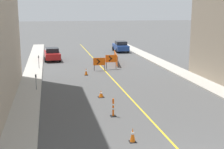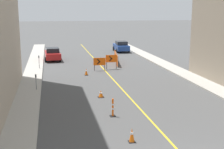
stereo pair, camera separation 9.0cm
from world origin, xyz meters
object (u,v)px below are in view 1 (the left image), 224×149
(parked_car_curb_mid, at_px, (121,46))
(parking_meter_far_curb, at_px, (39,59))
(traffic_cone_nearest, at_px, (133,135))
(parked_car_curb_near, at_px, (52,54))
(delineator_post_front, at_px, (113,109))
(arrow_barricade_secondary, at_px, (111,59))
(arrow_barricade_primary, at_px, (99,62))
(parking_meter_near_curb, at_px, (36,79))
(traffic_cone_third, at_px, (86,72))
(traffic_cone_second, at_px, (101,94))

(parked_car_curb_mid, distance_m, parking_meter_far_curb, 16.65)
(traffic_cone_nearest, distance_m, parked_car_curb_near, 25.74)
(traffic_cone_nearest, xyz_separation_m, parked_car_curb_mid, (6.80, 31.59, 0.44))
(delineator_post_front, height_order, arrow_barricade_secondary, arrow_barricade_secondary)
(arrow_barricade_primary, height_order, parking_meter_near_curb, parking_meter_near_curb)
(traffic_cone_nearest, relative_size, traffic_cone_third, 1.04)
(traffic_cone_third, xyz_separation_m, arrow_barricade_secondary, (3.00, 2.48, 0.75))
(traffic_cone_third, distance_m, delineator_post_front, 12.07)
(traffic_cone_second, bearing_deg, arrow_barricade_secondary, 74.52)
(arrow_barricade_secondary, bearing_deg, traffic_cone_nearest, -97.40)
(parked_car_curb_near, height_order, parked_car_curb_mid, same)
(delineator_post_front, distance_m, arrow_barricade_secondary, 14.84)
(delineator_post_front, height_order, parking_meter_near_curb, parking_meter_near_curb)
(arrow_barricade_primary, bearing_deg, arrow_barricade_secondary, 22.97)
(traffic_cone_nearest, height_order, arrow_barricade_primary, arrow_barricade_primary)
(traffic_cone_nearest, xyz_separation_m, parking_meter_near_curb, (-4.90, 10.70, 0.66))
(traffic_cone_third, height_order, parking_meter_far_curb, parking_meter_far_curb)
(arrow_barricade_secondary, bearing_deg, parking_meter_near_curb, -133.80)
(traffic_cone_nearest, height_order, parked_car_curb_near, parked_car_curb_near)
(traffic_cone_third, bearing_deg, arrow_barricade_secondary, 39.57)
(traffic_cone_second, relative_size, delineator_post_front, 0.47)
(parking_meter_far_curb, bearing_deg, parking_meter_near_curb, -90.00)
(arrow_barricade_primary, bearing_deg, parking_meter_far_curb, 165.70)
(parked_car_curb_near, height_order, parking_meter_far_curb, parked_car_curb_near)
(arrow_barricade_primary, relative_size, parked_car_curb_mid, 0.31)
(delineator_post_front, bearing_deg, traffic_cone_third, 90.78)
(parking_meter_near_curb, bearing_deg, parked_car_curb_near, 84.24)
(traffic_cone_nearest, bearing_deg, parking_meter_near_curb, 114.60)
(parked_car_curb_near, distance_m, parking_meter_far_curb, 5.96)
(traffic_cone_second, bearing_deg, traffic_cone_nearest, -88.57)
(arrow_barricade_secondary, height_order, parked_car_curb_mid, parked_car_curb_mid)
(parking_meter_near_curb, bearing_deg, traffic_cone_third, 48.59)
(arrow_barricade_primary, bearing_deg, parking_meter_near_curb, -128.15)
(traffic_cone_third, xyz_separation_m, delineator_post_front, (0.17, -12.07, 0.13))
(parked_car_curb_near, bearing_deg, arrow_barricade_primary, -61.21)
(traffic_cone_nearest, distance_m, traffic_cone_second, 8.02)
(traffic_cone_third, bearing_deg, parking_meter_far_curb, 139.69)
(traffic_cone_second, bearing_deg, traffic_cone_third, 90.99)
(parked_car_curb_mid, bearing_deg, traffic_cone_third, -112.62)
(delineator_post_front, xyz_separation_m, parking_meter_near_curb, (-4.73, 6.90, 0.54))
(arrow_barricade_primary, height_order, parking_meter_far_curb, parking_meter_far_curb)
(arrow_barricade_primary, height_order, parked_car_curb_near, parked_car_curb_near)
(traffic_cone_third, relative_size, parking_meter_far_curb, 0.51)
(parking_meter_near_curb, bearing_deg, delineator_post_front, -55.57)
(parked_car_curb_mid, relative_size, parking_meter_near_curb, 3.50)
(traffic_cone_nearest, distance_m, arrow_barricade_primary, 17.90)
(arrow_barricade_primary, relative_size, arrow_barricade_secondary, 0.88)
(traffic_cone_nearest, relative_size, parking_meter_far_curb, 0.53)
(traffic_cone_third, bearing_deg, traffic_cone_nearest, -88.78)
(traffic_cone_third, distance_m, arrow_barricade_secondary, 3.96)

